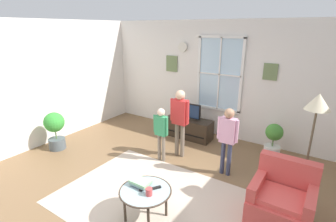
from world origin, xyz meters
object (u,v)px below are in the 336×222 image
Objects in this scene: television at (189,111)px; coffee_table at (145,192)px; book_stack at (141,183)px; potted_plant_corner at (55,128)px; person_pink_shirt at (228,134)px; remote_near_cup at (156,188)px; person_red_shirt at (180,116)px; cup at (149,192)px; tv_stand at (189,128)px; remote_near_books at (141,188)px; potted_plant_by_window at (273,140)px; armchair at (281,203)px; floor_lamp at (316,114)px; person_green_shirt at (161,129)px.

coffee_table is (0.85, -2.74, -0.24)m from television.
potted_plant_corner is at bearing 168.57° from book_stack.
remote_near_cup is at bearing -103.88° from person_pink_shirt.
person_red_shirt reaches higher than coffee_table.
book_stack is at bearing 155.56° from cup.
tv_stand is 1.56× the size of coffee_table.
remote_near_cup reaches higher than tv_stand.
remote_near_books is (-0.07, -0.00, 0.04)m from coffee_table.
cup is 0.19m from remote_near_books.
remote_near_books is 3.03m from potted_plant_by_window.
remote_near_cup is at bearing 34.73° from remote_near_books.
book_stack is at bearing -110.29° from person_pink_shirt.
potted_plant_by_window is (1.60, 0.99, -0.49)m from person_red_shirt.
person_red_shirt reaches higher than remote_near_cup.
remote_near_books is 0.20× the size of potted_plant_by_window.
floor_lamp reaches higher than armchair.
potted_plant_by_window is at bearing 71.98° from cup.
coffee_table is 0.51× the size of person_red_shirt.
book_stack is 2.00× the size of remote_near_books.
television is at bearing 105.17° from book_stack.
television is at bearing 109.78° from remote_near_cup.
remote_near_cup is (-0.01, 0.16, -0.04)m from cup.
person_red_shirt is at bearing 172.19° from person_pink_shirt.
person_green_shirt is 1.52× the size of potted_plant_by_window.
cup is 2.42m from floor_lamp.
tv_stand is at bearing 105.16° from book_stack.
television is 0.45× the size of person_pink_shirt.
cup is 0.07× the size of person_red_shirt.
television is 2.79m from book_stack.
potted_plant_by_window is (0.93, 2.87, -0.12)m from cup.
person_red_shirt is 1.28× the size of person_green_shirt.
floor_lamp reaches higher than potted_plant_corner.
person_green_shirt is (-2.31, 0.53, 0.35)m from armchair.
coffee_table is 7.17× the size of cup.
person_pink_shirt reaches higher than remote_near_cup.
floor_lamp is (0.18, 0.55, 1.11)m from armchair.
potted_plant_by_window is (0.55, 1.13, -0.40)m from person_pink_shirt.
tv_stand is at bearing 90.00° from television.
television is 0.78× the size of potted_plant_by_window.
person_green_shirt is at bearing -179.52° from floor_lamp.
floor_lamp reaches higher than tv_stand.
television is at bearing -90.00° from tv_stand.
person_pink_shirt is (0.39, 1.57, 0.31)m from remote_near_cup.
person_green_shirt reaches higher than television.
person_green_shirt reaches higher than armchair.
armchair is 1.81m from coffee_table.
coffee_table is (0.85, -2.74, 0.19)m from tv_stand.
person_pink_shirt reaches higher than armchair.
person_green_shirt is at bearing -85.88° from tv_stand.
armchair is 4.52m from potted_plant_corner.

